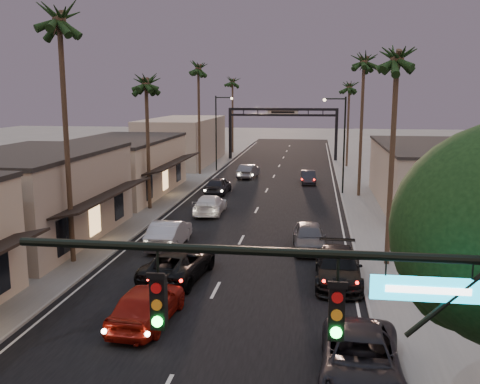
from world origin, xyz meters
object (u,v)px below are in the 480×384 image
(arch, at_px, (283,121))
(palm_ra, at_px, (398,51))
(curbside_black, at_px, (338,267))
(oncoming_silver, at_px, (169,233))
(palm_rb, at_px, (364,57))
(palm_rc, at_px, (350,84))
(streetlight_left, at_px, (218,127))
(oncoming_pickup, at_px, (179,263))
(palm_ld, at_px, (198,65))
(curbside_near, at_px, (361,359))
(palm_lb, at_px, (59,12))
(palm_far, at_px, (232,79))
(oncoming_red, at_px, (147,304))
(traffic_signal, at_px, (376,340))
(streetlight_right, at_px, (341,137))
(palm_lc, at_px, (146,78))

(arch, relative_size, palm_ra, 1.15)
(curbside_black, bearing_deg, oncoming_silver, 153.85)
(palm_rb, bearing_deg, palm_rc, 90.00)
(streetlight_left, distance_m, oncoming_pickup, 38.13)
(palm_ld, height_order, curbside_near, palm_ld)
(streetlight_left, xyz_separation_m, palm_lb, (-1.68, -36.00, 8.06))
(palm_lb, distance_m, palm_far, 56.03)
(oncoming_red, bearing_deg, traffic_signal, 128.92)
(arch, relative_size, streetlight_left, 1.69)
(curbside_near, bearing_deg, palm_ra, 81.90)
(palm_rb, relative_size, palm_far, 1.08)
(palm_lb, height_order, oncoming_red, palm_lb)
(streetlight_right, height_order, palm_lc, palm_lc)
(palm_lb, bearing_deg, palm_ld, 90.00)
(curbside_near, bearing_deg, palm_rc, 90.19)
(traffic_signal, height_order, curbside_near, traffic_signal)
(streetlight_right, relative_size, streetlight_left, 1.00)
(curbside_near, bearing_deg, streetlight_right, 91.57)
(palm_rc, relative_size, oncoming_red, 2.45)
(palm_rc, distance_m, curbside_near, 53.39)
(streetlight_left, relative_size, palm_ra, 0.68)
(palm_rc, bearing_deg, palm_far, 140.36)
(streetlight_left, bearing_deg, palm_ra, -65.46)
(palm_ld, bearing_deg, traffic_signal, -74.35)
(palm_ld, bearing_deg, palm_lb, -90.00)
(palm_ld, bearing_deg, curbside_near, -71.19)
(traffic_signal, xyz_separation_m, streetlight_right, (1.23, 41.00, 0.25))
(palm_ra, relative_size, palm_far, 1.00)
(palm_ld, xyz_separation_m, curbside_near, (14.80, -43.45, -11.63))
(traffic_signal, relative_size, arch, 0.56)
(traffic_signal, relative_size, palm_ld, 0.60)
(palm_rb, distance_m, curbside_near, 34.56)
(arch, height_order, palm_lb, palm_lb)
(palm_lc, relative_size, palm_far, 0.92)
(palm_rb, bearing_deg, palm_lc, -155.06)
(palm_lb, height_order, palm_ld, palm_lb)
(arch, bearing_deg, palm_far, 136.05)
(palm_rc, height_order, oncoming_red, palm_rc)
(palm_ra, xyz_separation_m, oncoming_red, (-10.67, -9.06, -10.60))
(arch, height_order, palm_ld, palm_ld)
(arch, distance_m, palm_lb, 49.39)
(oncoming_pickup, xyz_separation_m, curbside_near, (8.37, -8.89, -0.00))
(palm_rc, height_order, oncoming_pickup, palm_rc)
(streetlight_left, xyz_separation_m, palm_ld, (-1.68, -3.00, 7.09))
(traffic_signal, distance_m, curbside_black, 17.41)
(streetlight_left, distance_m, palm_ra, 37.87)
(palm_lc, height_order, oncoming_silver, palm_lc)
(palm_ra, bearing_deg, streetlight_left, 114.54)
(arch, relative_size, streetlight_right, 1.69)
(palm_lb, height_order, curbside_near, palm_lb)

